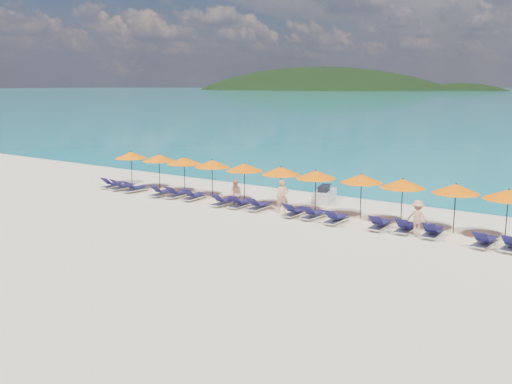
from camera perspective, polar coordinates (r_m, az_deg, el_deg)
The scene contains 34 objects.
ground at distance 26.46m, azimuth -3.78°, elevation -3.54°, with size 1400.00×1400.00×0.00m, color beige.
headland_main at distance 644.53m, azimuth 6.03°, elevation 6.73°, with size 374.00×242.00×126.50m.
headland_small at distance 604.62m, azimuth 19.54°, elevation 6.20°, with size 162.00×126.00×85.50m.
jetski at distance 32.46m, azimuth 6.86°, elevation -0.27°, with size 1.59×2.62×0.88m.
beachgoer_a at distance 29.00m, azimuth 2.66°, elevation -0.49°, with size 0.64×0.42×1.75m, color tan.
beachgoer_b at distance 30.23m, azimuth -2.04°, elevation -0.20°, with size 0.76×0.44×1.57m, color tan.
beachgoer_c at distance 25.92m, azimuth 15.86°, elevation -2.47°, with size 1.00×0.47×1.55m, color tan.
umbrella_0 at distance 37.62m, azimuth -12.40°, elevation 3.62°, with size 2.10×2.10×2.28m.
umbrella_1 at distance 35.90m, azimuth -9.68°, elevation 3.39°, with size 2.10×2.10×2.28m.
umbrella_2 at distance 34.30m, azimuth -7.20°, elevation 3.12°, with size 2.10×2.10×2.28m.
umbrella_3 at distance 32.88m, azimuth -4.41°, elevation 2.84°, with size 2.10×2.10×2.28m.
umbrella_4 at distance 31.37m, azimuth -1.16°, elevation 2.49°, with size 2.10×2.10×2.28m.
umbrella_5 at distance 30.09m, azimuth 2.52°, elevation 2.13°, with size 2.10×2.10×2.28m.
umbrella_6 at distance 28.96m, azimuth 6.00°, elevation 1.74°, with size 2.10×2.10×2.28m.
umbrella_7 at distance 28.09m, azimuth 10.50°, elevation 1.34°, with size 2.10×2.10×2.28m.
umbrella_8 at distance 27.09m, azimuth 14.46°, elevation 0.84°, with size 2.10×2.10×2.28m.
umbrella_9 at distance 26.40m, azimuth 19.37°, elevation 0.31°, with size 2.10×2.10×2.28m.
umbrella_10 at distance 25.83m, azimuth 23.94°, elevation -0.23°, with size 2.10×2.10×2.28m.
lounger_0 at distance 37.39m, azimuth -14.13°, elevation 0.74°, with size 0.72×1.74×0.66m.
lounger_1 at distance 36.54m, azimuth -13.17°, elevation 0.56°, with size 0.79×1.75×0.66m.
lounger_2 at distance 35.69m, azimuth -11.98°, elevation 0.37°, with size 0.70×1.73×0.66m.
lounger_3 at distance 34.04m, azimuth -9.38°, elevation -0.04°, with size 0.63×1.70×0.66m.
lounger_4 at distance 33.46m, azimuth -7.90°, elevation -0.18°, with size 0.72×1.73×0.66m.
lounger_5 at distance 32.67m, azimuth -6.24°, elevation -0.41°, with size 0.78×1.75×0.66m.
lounger_6 at distance 31.03m, azimuth -3.29°, elevation -0.96°, with size 0.65×1.71×0.66m.
lounger_7 at distance 30.53m, azimuth -1.55°, elevation -1.13°, with size 0.66×1.71×0.66m.
lounger_8 at distance 29.90m, azimuth 0.30°, elevation -1.38°, with size 0.64×1.71×0.66m.
lounger_9 at distance 28.60m, azimuth 3.88°, elevation -1.97°, with size 0.63×1.70×0.66m.
lounger_10 at distance 28.10m, azimuth 5.77°, elevation -2.23°, with size 0.70×1.73×0.66m.
lounger_11 at distance 27.35m, azimuth 7.98°, elevation -2.65°, with size 0.62×1.70×0.66m.
lounger_12 at distance 26.61m, azimuth 12.30°, elevation -3.16°, with size 0.67×1.72×0.66m.
lounger_13 at distance 26.33m, azimuth 14.77°, elevation -3.43°, with size 0.69×1.72×0.66m.
lounger_14 at distance 25.87m, azimuth 17.27°, elevation -3.81°, with size 0.71×1.73×0.66m.
lounger_15 at distance 25.04m, azimuth 21.91°, elevation -4.59°, with size 0.78×1.75×0.66m.
Camera 1 is at (16.26, -19.83, 6.52)m, focal length 40.00 mm.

